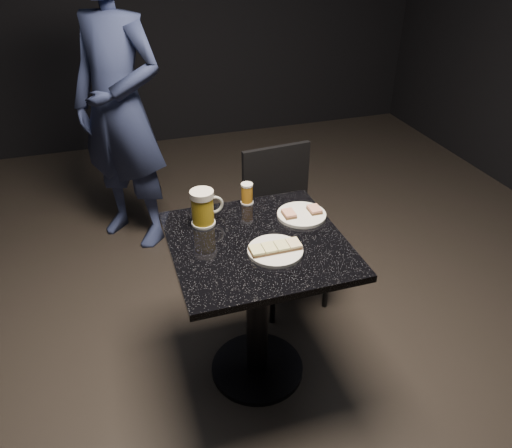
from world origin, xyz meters
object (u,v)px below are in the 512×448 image
Objects in this scene: patron at (119,108)px; table at (257,288)px; beer_tumbler at (247,193)px; plate_small at (302,215)px; plate_large at (275,251)px; chair at (284,217)px; beer_mug at (203,208)px.

table is at bearing -28.22° from patron.
table is 0.43m from beer_tumbler.
plate_small is 0.37m from table.
beer_tumbler reaches higher than plate_small.
plate_large is at bearing -91.21° from beer_tumbler.
patron reaches higher than chair.
beer_tumbler is at bearing 136.04° from plate_small.
beer_tumbler is (0.05, 0.31, 0.29)m from table.
plate_small is 0.43m from beer_mug.
patron is 11.31× the size of beer_mug.
chair is (0.27, 0.22, -0.30)m from beer_tumbler.
plate_large is 0.41m from beer_tumbler.
patron is at bearing 113.18° from beer_tumbler.
plate_large is 0.30m from plate_small.
table is 7.65× the size of beer_tumbler.
patron is 1.23m from beer_mug.
beer_tumbler is at bearing 27.11° from beer_mug.
beer_mug is at bearing -146.05° from chair.
beer_tumbler reaches higher than plate_large.
beer_mug is at bearing -33.50° from patron.
chair is (0.28, 0.63, -0.26)m from plate_large.
table is (0.41, -1.40, -0.39)m from patron.
beer_tumbler is 0.46m from chair.
chair is at bearing 79.32° from plate_small.
beer_tumbler is (0.01, 0.41, 0.04)m from plate_large.
plate_small is at bearing -43.96° from beer_tumbler.
chair is at bearing 38.97° from beer_tumbler.
beer_tumbler is 0.11× the size of chair.
plate_large is 0.25× the size of chair.
beer_tumbler is at bearing -141.03° from chair.
plate_large is 2.23× the size of beer_tumbler.
beer_mug reaches higher than chair.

